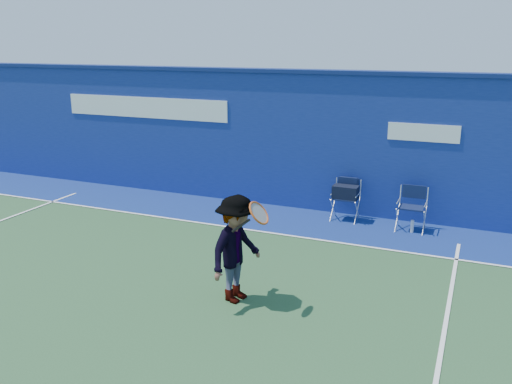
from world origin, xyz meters
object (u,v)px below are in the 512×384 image
at_px(water_bottle, 412,226).
at_px(tennis_player, 236,249).
at_px(directors_chair_left, 345,203).
at_px(directors_chair_right, 411,217).

bearing_deg(water_bottle, tennis_player, -116.59).
distance_m(water_bottle, tennis_player, 4.49).
height_order(directors_chair_left, tennis_player, tennis_player).
bearing_deg(water_bottle, directors_chair_right, 110.97).
height_order(directors_chair_left, water_bottle, directors_chair_left).
bearing_deg(tennis_player, water_bottle, 63.41).
relative_size(directors_chair_left, tennis_player, 0.55).
relative_size(directors_chair_left, directors_chair_right, 1.00).
xyz_separation_m(directors_chair_left, tennis_player, (-0.57, -4.23, 0.42)).
bearing_deg(directors_chair_right, tennis_player, -115.30).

